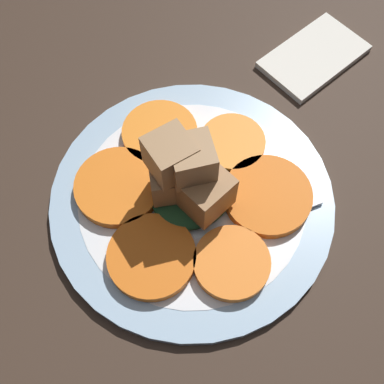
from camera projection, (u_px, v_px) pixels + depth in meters
The scene contains 11 objects.
table_slab at pixel (192, 206), 49.08cm from camera, with size 120.00×120.00×2.00cm, color #38281E.
plate at pixel (192, 199), 47.73cm from camera, with size 28.02×28.02×1.05cm.
carrot_slice_0 at pixel (152, 257), 43.87cm from camera, with size 8.19×8.19×1.07cm, color orange.
carrot_slice_1 at pixel (232, 263), 43.60cm from camera, with size 7.05×7.05×1.07cm, color orange.
carrot_slice_2 at pixel (268, 196), 46.66cm from camera, with size 8.64×8.64×1.07cm, color #D66114.
carrot_slice_3 at pixel (232, 143), 49.37cm from camera, with size 6.73×6.73×1.07cm, color orange.
carrot_slice_4 at pixel (160, 133), 49.91cm from camera, with size 7.83×7.83×1.07cm, color orange.
carrot_slice_5 at pixel (118, 187), 47.10cm from camera, with size 8.53×8.53×1.07cm, color orange.
center_pile at pixel (189, 180), 43.67cm from camera, with size 8.26×7.65×9.06cm.
fork at pixel (223, 235), 45.16cm from camera, with size 19.17×8.03×0.40cm.
napkin at pixel (314, 56), 56.20cm from camera, with size 12.11×7.27×0.80cm.
Camera 1 is at (-13.65, -15.71, 45.48)cm, focal length 45.00 mm.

